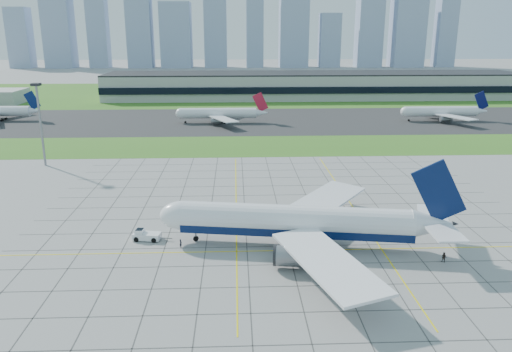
{
  "coord_description": "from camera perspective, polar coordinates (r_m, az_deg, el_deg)",
  "views": [
    {
      "loc": [
        -9.95,
        -89.68,
        40.33
      ],
      "look_at": [
        -5.13,
        25.65,
        7.0
      ],
      "focal_mm": 35.0,
      "sensor_mm": 36.0,
      "label": 1
    }
  ],
  "objects": [
    {
      "name": "ground",
      "position": [
        98.83,
        3.63,
        -8.01
      ],
      "size": [
        1400.0,
        1400.0,
        0.0
      ],
      "primitive_type": "plane",
      "color": "#9E9E98",
      "rests_on": "ground"
    },
    {
      "name": "grass_median",
      "position": [
        184.42,
        0.76,
        3.48
      ],
      "size": [
        700.0,
        35.0,
        0.04
      ],
      "primitive_type": "cube",
      "color": "#3A7220",
      "rests_on": "ground"
    },
    {
      "name": "asphalt_taxiway",
      "position": [
        238.32,
        0.03,
        6.37
      ],
      "size": [
        700.0,
        75.0,
        0.04
      ],
      "primitive_type": "cube",
      "color": "#383838",
      "rests_on": "ground"
    },
    {
      "name": "grass_far",
      "position": [
        347.17,
        -0.75,
        9.44
      ],
      "size": [
        700.0,
        145.0,
        0.04
      ],
      "primitive_type": "cube",
      "color": "#3A7220",
      "rests_on": "ground"
    },
    {
      "name": "apron_markings",
      "position": [
        109.03,
        3.26,
        -5.62
      ],
      "size": [
        120.0,
        130.0,
        0.03
      ],
      "color": "#474744",
      "rests_on": "ground"
    },
    {
      "name": "terminal",
      "position": [
        325.05,
        6.56,
        10.28
      ],
      "size": [
        260.0,
        43.0,
        15.8
      ],
      "color": "#B7B7B2",
      "rests_on": "ground"
    },
    {
      "name": "light_mast",
      "position": [
        167.67,
        -23.51,
        6.5
      ],
      "size": [
        2.5,
        2.5,
        25.6
      ],
      "color": "gray",
      "rests_on": "ground"
    },
    {
      "name": "city_skyline",
      "position": [
        609.97,
        -2.39,
        17.86
      ],
      "size": [
        523.0,
        32.4,
        160.0
      ],
      "color": "#95A6C3",
      "rests_on": "ground"
    },
    {
      "name": "airliner",
      "position": [
        97.16,
        4.76,
        -5.26
      ],
      "size": [
        58.06,
        58.39,
        18.37
      ],
      "rotation": [
        0.0,
        0.0,
        -0.16
      ],
      "color": "white",
      "rests_on": "ground"
    },
    {
      "name": "pushback_tug",
      "position": [
        103.6,
        -12.51,
        -6.62
      ],
      "size": [
        8.08,
        3.5,
        2.22
      ],
      "rotation": [
        0.0,
        0.0,
        -0.16
      ],
      "color": "white",
      "rests_on": "ground"
    },
    {
      "name": "crew_near",
      "position": [
        98.81,
        -8.6,
        -7.63
      ],
      "size": [
        0.59,
        0.73,
        1.72
      ],
      "primitive_type": "imported",
      "rotation": [
        0.0,
        0.0,
        1.26
      ],
      "color": "black",
      "rests_on": "ground"
    },
    {
      "name": "crew_far",
      "position": [
        97.94,
        20.68,
        -8.7
      ],
      "size": [
        1.18,
        1.17,
        1.93
      ],
      "primitive_type": "imported",
      "rotation": [
        0.0,
        0.0,
        -0.75
      ],
      "color": "black",
      "rests_on": "ground"
    },
    {
      "name": "distant_jet_1",
      "position": [
        231.99,
        -4.16,
        7.18
      ],
      "size": [
        40.32,
        42.66,
        14.08
      ],
      "color": "white",
      "rests_on": "ground"
    },
    {
      "name": "distant_jet_2",
      "position": [
        252.25,
        20.51,
        6.93
      ],
      "size": [
        39.45,
        42.66,
        14.08
      ],
      "color": "white",
      "rests_on": "ground"
    }
  ]
}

